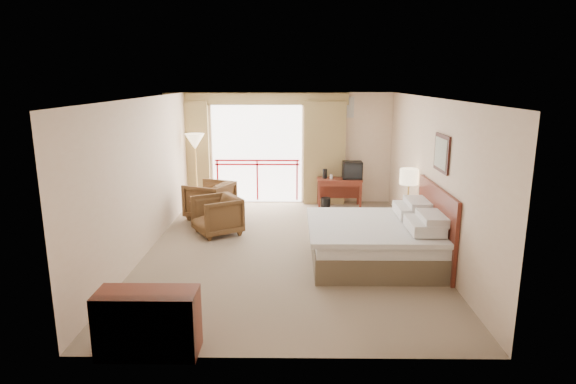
{
  "coord_description": "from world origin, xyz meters",
  "views": [
    {
      "loc": [
        0.1,
        -8.25,
        3.01
      ],
      "look_at": [
        -0.0,
        0.4,
        0.97
      ],
      "focal_mm": 30.0,
      "sensor_mm": 36.0,
      "label": 1
    }
  ],
  "objects_px": {
    "floor_lamp": "(195,144)",
    "dresser": "(148,323)",
    "bed": "(377,240)",
    "tv": "(352,170)",
    "desk": "(339,184)",
    "armchair_near": "(218,234)",
    "wastebasket": "(326,203)",
    "side_table": "(202,209)",
    "nightstand": "(407,219)",
    "armchair_far": "(210,218)",
    "table_lamp": "(409,177)"
  },
  "relations": [
    {
      "from": "nightstand",
      "to": "armchair_near",
      "type": "xyz_separation_m",
      "value": [
        -3.75,
        0.02,
        -0.33
      ]
    },
    {
      "from": "nightstand",
      "to": "table_lamp",
      "type": "xyz_separation_m",
      "value": [
        0.0,
        0.05,
        0.83
      ]
    },
    {
      "from": "side_table",
      "to": "dresser",
      "type": "xyz_separation_m",
      "value": [
        0.29,
        -4.81,
        -0.0
      ]
    },
    {
      "from": "table_lamp",
      "to": "wastebasket",
      "type": "distance_m",
      "value": 2.59
    },
    {
      "from": "wastebasket",
      "to": "desk",
      "type": "bearing_deg",
      "value": 40.69
    },
    {
      "from": "wastebasket",
      "to": "armchair_far",
      "type": "distance_m",
      "value": 2.73
    },
    {
      "from": "nightstand",
      "to": "desk",
      "type": "relative_size",
      "value": 0.62
    },
    {
      "from": "wastebasket",
      "to": "armchair_far",
      "type": "height_order",
      "value": "armchair_far"
    },
    {
      "from": "bed",
      "to": "tv",
      "type": "distance_m",
      "value": 3.64
    },
    {
      "from": "armchair_near",
      "to": "side_table",
      "type": "relative_size",
      "value": 1.55
    },
    {
      "from": "wastebasket",
      "to": "side_table",
      "type": "distance_m",
      "value": 3.01
    },
    {
      "from": "tv",
      "to": "bed",
      "type": "bearing_deg",
      "value": -102.16
    },
    {
      "from": "bed",
      "to": "dresser",
      "type": "relative_size",
      "value": 1.91
    },
    {
      "from": "tv",
      "to": "side_table",
      "type": "xyz_separation_m",
      "value": [
        -3.3,
        -1.6,
        -0.52
      ]
    },
    {
      "from": "nightstand",
      "to": "dresser",
      "type": "xyz_separation_m",
      "value": [
        -3.85,
        -4.26,
        0.04
      ]
    },
    {
      "from": "bed",
      "to": "nightstand",
      "type": "height_order",
      "value": "bed"
    },
    {
      "from": "tv",
      "to": "armchair_far",
      "type": "distance_m",
      "value": 3.52
    },
    {
      "from": "floor_lamp",
      "to": "dresser",
      "type": "xyz_separation_m",
      "value": [
        0.68,
        -6.24,
        -1.16
      ]
    },
    {
      "from": "desk",
      "to": "floor_lamp",
      "type": "distance_m",
      "value": 3.54
    },
    {
      "from": "desk",
      "to": "armchair_near",
      "type": "xyz_separation_m",
      "value": [
        -2.61,
        -2.18,
        -0.54
      ]
    },
    {
      "from": "wastebasket",
      "to": "floor_lamp",
      "type": "distance_m",
      "value": 3.36
    },
    {
      "from": "tv",
      "to": "wastebasket",
      "type": "distance_m",
      "value": 1.01
    },
    {
      "from": "desk",
      "to": "armchair_near",
      "type": "height_order",
      "value": "desk"
    },
    {
      "from": "table_lamp",
      "to": "armchair_far",
      "type": "bearing_deg",
      "value": 165.13
    },
    {
      "from": "wastebasket",
      "to": "armchair_far",
      "type": "xyz_separation_m",
      "value": [
        -2.61,
        -0.79,
        -0.14
      ]
    },
    {
      "from": "bed",
      "to": "side_table",
      "type": "height_order",
      "value": "bed"
    },
    {
      "from": "tv",
      "to": "dresser",
      "type": "distance_m",
      "value": 7.1
    },
    {
      "from": "desk",
      "to": "floor_lamp",
      "type": "relative_size",
      "value": 0.6
    },
    {
      "from": "desk",
      "to": "side_table",
      "type": "height_order",
      "value": "desk"
    },
    {
      "from": "bed",
      "to": "table_lamp",
      "type": "distance_m",
      "value": 1.89
    },
    {
      "from": "desk",
      "to": "side_table",
      "type": "xyz_separation_m",
      "value": [
        -3.0,
        -1.65,
        -0.17
      ]
    },
    {
      "from": "table_lamp",
      "to": "floor_lamp",
      "type": "bearing_deg",
      "value": 156.91
    },
    {
      "from": "armchair_far",
      "to": "dresser",
      "type": "distance_m",
      "value": 5.41
    },
    {
      "from": "side_table",
      "to": "bed",
      "type": "bearing_deg",
      "value": -31.2
    },
    {
      "from": "nightstand",
      "to": "tv",
      "type": "relative_size",
      "value": 1.44
    },
    {
      "from": "tv",
      "to": "floor_lamp",
      "type": "height_order",
      "value": "floor_lamp"
    },
    {
      "from": "table_lamp",
      "to": "armchair_far",
      "type": "distance_m",
      "value": 4.38
    },
    {
      "from": "armchair_far",
      "to": "nightstand",
      "type": "bearing_deg",
      "value": 97.82
    },
    {
      "from": "nightstand",
      "to": "table_lamp",
      "type": "relative_size",
      "value": 1.02
    },
    {
      "from": "floor_lamp",
      "to": "side_table",
      "type": "bearing_deg",
      "value": -74.91
    },
    {
      "from": "bed",
      "to": "floor_lamp",
      "type": "relative_size",
      "value": 1.19
    },
    {
      "from": "bed",
      "to": "floor_lamp",
      "type": "xyz_separation_m",
      "value": [
        -3.69,
        3.43,
        1.15
      ]
    },
    {
      "from": "armchair_far",
      "to": "dresser",
      "type": "relative_size",
      "value": 0.81
    },
    {
      "from": "side_table",
      "to": "floor_lamp",
      "type": "distance_m",
      "value": 1.88
    },
    {
      "from": "desk",
      "to": "armchair_near",
      "type": "distance_m",
      "value": 3.45
    },
    {
      "from": "bed",
      "to": "armchair_near",
      "type": "distance_m",
      "value": 3.28
    },
    {
      "from": "bed",
      "to": "table_lamp",
      "type": "xyz_separation_m",
      "value": [
        0.85,
        1.5,
        0.78
      ]
    },
    {
      "from": "nightstand",
      "to": "armchair_far",
      "type": "bearing_deg",
      "value": 165.96
    },
    {
      "from": "tv",
      "to": "wastebasket",
      "type": "height_order",
      "value": "tv"
    },
    {
      "from": "side_table",
      "to": "dresser",
      "type": "distance_m",
      "value": 4.82
    }
  ]
}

